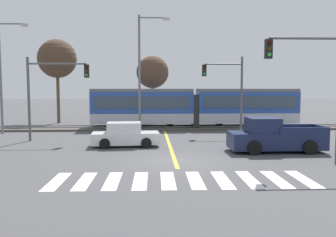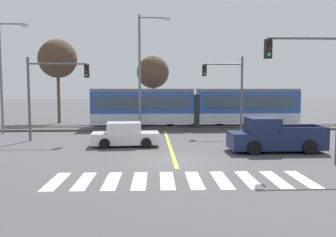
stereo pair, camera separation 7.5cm
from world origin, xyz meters
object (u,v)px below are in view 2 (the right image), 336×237
object	(u,v)px
traffic_light_mid_left	(50,85)
bare_tree_west	(153,73)
light_rail_tram	(195,106)
traffic_light_near_right	(315,76)
street_lamp_centre	(142,67)
traffic_light_far_right	(229,84)
street_lamp_west	(3,70)
bare_tree_far_west	(58,59)
pickup_truck	(274,137)
sedan_crossing	(125,135)

from	to	relation	value
traffic_light_mid_left	bare_tree_west	distance (m)	13.42
light_rail_tram	traffic_light_near_right	world-z (taller)	traffic_light_near_right
light_rail_tram	street_lamp_centre	world-z (taller)	street_lamp_centre
traffic_light_far_right	street_lamp_west	world-z (taller)	street_lamp_west
bare_tree_west	light_rail_tram	bearing A→B (deg)	-48.00
traffic_light_mid_left	bare_tree_far_west	bearing A→B (deg)	101.98
traffic_light_far_right	bare_tree_far_west	distance (m)	18.70
traffic_light_far_right	street_lamp_west	distance (m)	17.97
light_rail_tram	street_lamp_centre	distance (m)	6.33
traffic_light_near_right	bare_tree_far_west	distance (m)	27.41
traffic_light_mid_left	street_lamp_west	bearing A→B (deg)	139.22
pickup_truck	traffic_light_far_right	xyz separation A→B (m)	(-0.94, 7.90, 3.11)
traffic_light_mid_left	traffic_light_far_right	xyz separation A→B (m)	(13.11, 2.95, 0.09)
traffic_light_far_right	bare_tree_far_west	world-z (taller)	bare_tree_far_west
traffic_light_mid_left	street_lamp_centre	xyz separation A→B (m)	(6.26, 4.47, 1.57)
bare_tree_far_west	bare_tree_west	xyz separation A→B (m)	(9.84, -1.34, -1.42)
traffic_light_mid_left	bare_tree_west	size ratio (longest dim) A/B	0.84
pickup_truck	street_lamp_west	bearing A→B (deg)	154.26
street_lamp_centre	traffic_light_far_right	bearing A→B (deg)	-12.57
traffic_light_near_right	street_lamp_west	distance (m)	23.23
street_lamp_west	bare_tree_far_west	bearing A→B (deg)	75.98
traffic_light_near_right	traffic_light_far_right	world-z (taller)	traffic_light_near_right
light_rail_tram	sedan_crossing	size ratio (longest dim) A/B	4.30
sedan_crossing	bare_tree_far_west	bearing A→B (deg)	117.73
light_rail_tram	traffic_light_near_right	bearing A→B (deg)	-76.23
light_rail_tram	sedan_crossing	bearing A→B (deg)	-120.22
traffic_light_mid_left	street_lamp_west	distance (m)	6.44
sedan_crossing	bare_tree_west	world-z (taller)	bare_tree_west
sedan_crossing	street_lamp_west	xyz separation A→B (m)	(-10.11, 6.73, 4.38)
street_lamp_centre	light_rail_tram	bearing A→B (deg)	28.97
sedan_crossing	traffic_light_near_right	size ratio (longest dim) A/B	0.66
pickup_truck	bare_tree_far_west	bearing A→B (deg)	133.59
pickup_truck	street_lamp_centre	distance (m)	13.05
traffic_light_far_right	traffic_light_near_right	bearing A→B (deg)	-81.82
traffic_light_near_right	traffic_light_mid_left	bearing A→B (deg)	150.26
pickup_truck	bare_tree_west	world-z (taller)	bare_tree_west
street_lamp_west	bare_tree_far_west	xyz separation A→B (m)	(2.12, 8.48, 1.58)
street_lamp_west	light_rail_tram	bearing A→B (deg)	10.55
light_rail_tram	traffic_light_far_right	size ratio (longest dim) A/B	3.01
bare_tree_far_west	traffic_light_mid_left	bearing A→B (deg)	-78.02
pickup_truck	traffic_light_mid_left	distance (m)	15.19
pickup_truck	street_lamp_centre	xyz separation A→B (m)	(-7.78, 9.42, 4.59)
street_lamp_centre	sedan_crossing	bearing A→B (deg)	-97.59
street_lamp_west	street_lamp_centre	world-z (taller)	street_lamp_centre
sedan_crossing	bare_tree_west	bearing A→B (deg)	82.44
street_lamp_centre	bare_tree_far_west	distance (m)	12.15
traffic_light_mid_left	traffic_light_far_right	distance (m)	13.43
traffic_light_near_right	traffic_light_far_right	bearing A→B (deg)	98.18
traffic_light_far_right	street_lamp_centre	world-z (taller)	street_lamp_centre
pickup_truck	light_rail_tram	bearing A→B (deg)	104.46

